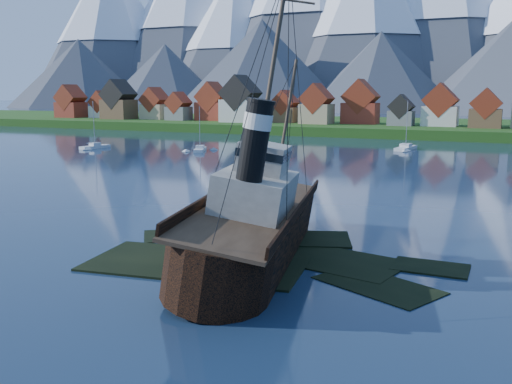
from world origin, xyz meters
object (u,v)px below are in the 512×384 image
at_px(sailboat_b, 95,147).
at_px(sailboat_e, 406,149).
at_px(sailboat_c, 200,150).
at_px(tugboat_wreck, 256,220).

distance_m(sailboat_b, sailboat_e, 77.70).
bearing_deg(sailboat_c, sailboat_e, 4.57).
distance_m(tugboat_wreck, sailboat_c, 89.82).
xyz_separation_m(sailboat_b, sailboat_e, (72.00, 29.20, -0.01)).
bearing_deg(sailboat_b, tugboat_wreck, -33.96).
bearing_deg(tugboat_wreck, sailboat_b, 125.60).
distance_m(sailboat_b, sailboat_c, 27.75).
xyz_separation_m(tugboat_wreck, sailboat_e, (-4.08, 98.76, -2.88)).
relative_size(sailboat_b, sailboat_c, 1.10).
height_order(tugboat_wreck, sailboat_b, tugboat_wreck).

